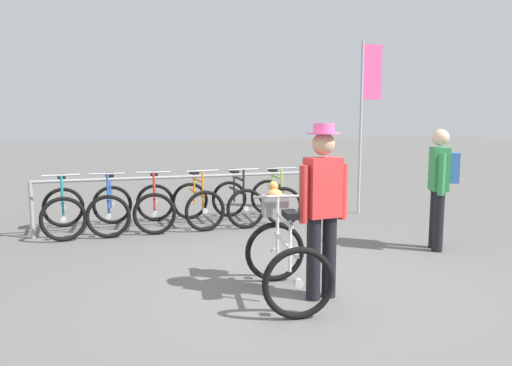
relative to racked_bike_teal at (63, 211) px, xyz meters
name	(u,v)px	position (x,y,z in m)	size (l,w,h in m)	color
ground_plane	(308,290)	(2.39, -3.60, -0.37)	(80.00, 80.00, 0.00)	#605E5B
bike_rack_rail	(184,186)	(1.84, -0.30, 0.33)	(4.60, 0.36, 0.88)	#99999E
racked_bike_teal	(63,211)	(0.00, 0.00, 0.00)	(0.68, 1.13, 0.98)	black
racked_bike_blue	(110,208)	(0.70, -0.05, 0.00)	(0.80, 1.16, 0.97)	black
racked_bike_red	(155,206)	(1.40, -0.09, 0.00)	(0.84, 1.20, 0.97)	black
racked_bike_orange	(197,203)	(2.10, -0.14, 0.00)	(0.66, 1.08, 0.97)	black
racked_bike_black	(237,201)	(2.79, -0.18, 0.00)	(0.71, 1.12, 0.97)	black
racked_bike_lime	(275,199)	(3.49, -0.23, 0.00)	(0.81, 1.19, 0.98)	black
featured_bicycle	(283,247)	(2.11, -3.59, 0.12)	(0.87, 1.25, 1.09)	black
person_with_featured_bike	(322,204)	(2.41, -3.84, 0.58)	(0.53, 0.32, 1.72)	black
pedestrian_with_backpack	(440,182)	(4.77, -2.84, 0.57)	(0.43, 0.48, 1.64)	black
banner_flag	(368,95)	(5.35, -0.25, 1.86)	(0.45, 0.05, 3.20)	#B2B2B7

